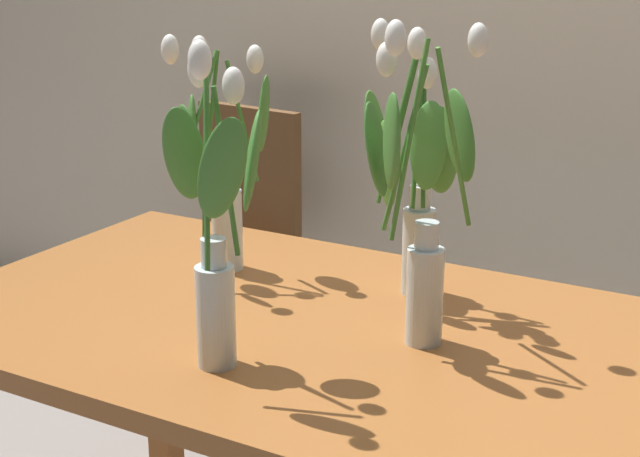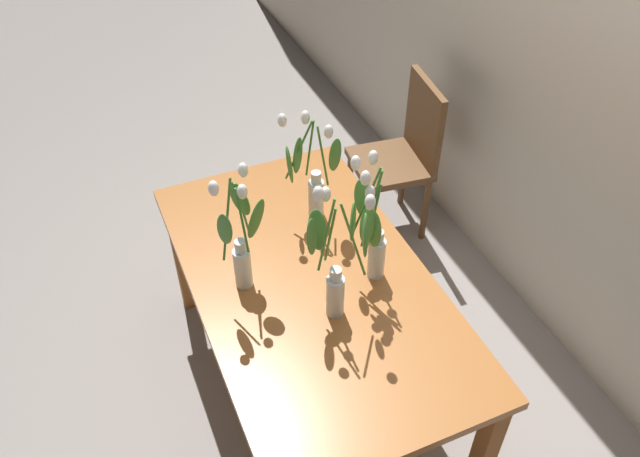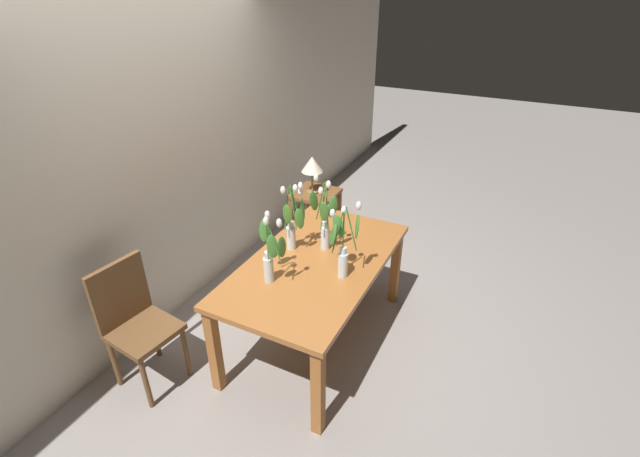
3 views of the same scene
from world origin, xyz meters
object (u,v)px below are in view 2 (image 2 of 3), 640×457
at_px(tulip_vase_2, 241,243).
at_px(dining_chair, 404,151).
at_px(dining_table, 311,295).
at_px(tulip_vase_1, 334,267).
at_px(tulip_vase_3, 312,178).
at_px(tulip_vase_0, 371,234).

xyz_separation_m(tulip_vase_2, dining_chair, (-0.80, 1.17, -0.44)).
xyz_separation_m(dining_table, tulip_vase_2, (-0.08, -0.24, 0.31)).
relative_size(tulip_vase_1, dining_chair, 0.63).
distance_m(tulip_vase_1, tulip_vase_3, 0.54).
bearing_deg(tulip_vase_0, tulip_vase_1, -62.11).
bearing_deg(tulip_vase_3, tulip_vase_0, 7.91).
bearing_deg(tulip_vase_2, tulip_vase_3, 124.38).
distance_m(dining_table, tulip_vase_3, 0.49).
relative_size(tulip_vase_0, tulip_vase_3, 1.08).
bearing_deg(dining_table, tulip_vase_2, -107.32).
bearing_deg(tulip_vase_1, dining_chair, 139.40).
bearing_deg(tulip_vase_0, tulip_vase_2, -107.94).
height_order(tulip_vase_0, tulip_vase_3, tulip_vase_0).
xyz_separation_m(dining_table, tulip_vase_3, (-0.35, 0.16, 0.30)).
distance_m(tulip_vase_0, tulip_vase_3, 0.43).
relative_size(dining_table, dining_chair, 1.72).
bearing_deg(tulip_vase_1, dining_table, -173.94).
relative_size(tulip_vase_3, dining_chair, 0.56).
height_order(dining_table, tulip_vase_0, tulip_vase_0).
bearing_deg(tulip_vase_3, tulip_vase_1, -14.60).
bearing_deg(dining_chair, tulip_vase_3, -55.39).
height_order(dining_table, tulip_vase_3, tulip_vase_3).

